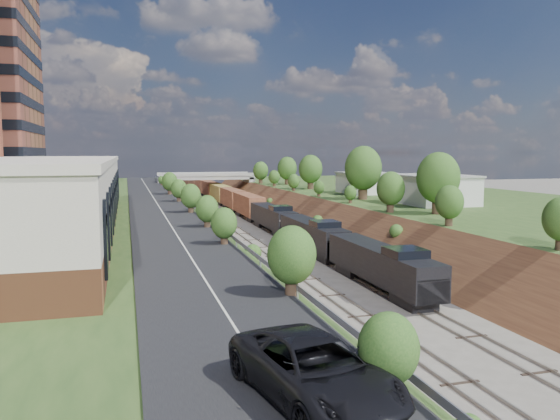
{
  "coord_description": "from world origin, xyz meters",
  "views": [
    {
      "loc": [
        -19.78,
        -18.92,
        12.5
      ],
      "look_at": [
        -2.96,
        40.6,
        6.0
      ],
      "focal_mm": 35.0,
      "sensor_mm": 36.0,
      "label": 1
    }
  ],
  "objects": [
    {
      "name": "tree_right_large",
      "position": [
        17.0,
        40.0,
        9.38
      ],
      "size": [
        5.25,
        5.25,
        7.61
      ],
      "color": "#473323",
      "rests_on": "platform_right"
    },
    {
      "name": "road",
      "position": [
        -15.5,
        60.0,
        5.05
      ],
      "size": [
        8.0,
        180.0,
        0.1
      ],
      "primitive_type": "cube",
      "color": "black",
      "rests_on": "platform_left"
    },
    {
      "name": "embankment_right",
      "position": [
        11.0,
        60.0,
        0.0
      ],
      "size": [
        10.0,
        180.0,
        10.0
      ],
      "primitive_type": "cube",
      "rotation": [
        0.0,
        0.79,
        0.0
      ],
      "color": "brown",
      "rests_on": "ground"
    },
    {
      "name": "tree_left_crest",
      "position": [
        -11.8,
        20.0,
        7.04
      ],
      "size": [
        2.45,
        2.45,
        3.55
      ],
      "color": "#473323",
      "rests_on": "platform_left"
    },
    {
      "name": "platform_left",
      "position": [
        -33.0,
        60.0,
        2.5
      ],
      "size": [
        44.0,
        180.0,
        5.0
      ],
      "primitive_type": "cube",
      "color": "#2F4E20",
      "rests_on": "ground"
    },
    {
      "name": "white_building_far",
      "position": [
        23.0,
        74.0,
        6.8
      ],
      "size": [
        8.0,
        10.0,
        3.6
      ],
      "primitive_type": "cube",
      "color": "silver",
      "rests_on": "platform_right"
    },
    {
      "name": "commercial_building",
      "position": [
        -28.0,
        38.0,
        8.51
      ],
      "size": [
        14.3,
        62.3,
        7.0
      ],
      "color": "brown",
      "rests_on": "platform_left"
    },
    {
      "name": "guardrail",
      "position": [
        -11.4,
        59.8,
        5.55
      ],
      "size": [
        0.1,
        171.0,
        0.7
      ],
      "color": "#99999E",
      "rests_on": "platform_left"
    },
    {
      "name": "white_building_near",
      "position": [
        23.5,
        52.0,
        7.0
      ],
      "size": [
        9.0,
        12.0,
        4.0
      ],
      "primitive_type": "cube",
      "color": "silver",
      "rests_on": "platform_right"
    },
    {
      "name": "suv",
      "position": [
        -14.52,
        -4.07,
        6.04
      ],
      "size": [
        4.43,
        7.29,
        1.89
      ],
      "primitive_type": "imported",
      "rotation": [
        0.0,
        0.0,
        0.2
      ],
      "color": "black",
      "rests_on": "road"
    },
    {
      "name": "overpass",
      "position": [
        0.0,
        122.0,
        4.92
      ],
      "size": [
        24.5,
        8.3,
        7.4
      ],
      "color": "gray",
      "rests_on": "ground"
    },
    {
      "name": "rail_left_track",
      "position": [
        -2.6,
        60.0,
        0.09
      ],
      "size": [
        1.58,
        180.0,
        0.18
      ],
      "primitive_type": "cube",
      "color": "gray",
      "rests_on": "ground"
    },
    {
      "name": "rail_right_track",
      "position": [
        2.6,
        60.0,
        0.09
      ],
      "size": [
        1.58,
        180.0,
        0.18
      ],
      "primitive_type": "cube",
      "color": "gray",
      "rests_on": "ground"
    },
    {
      "name": "platform_right",
      "position": [
        33.0,
        60.0,
        2.5
      ],
      "size": [
        44.0,
        180.0,
        5.0
      ],
      "primitive_type": "cube",
      "color": "#2F4E20",
      "rests_on": "ground"
    },
    {
      "name": "freight_train",
      "position": [
        2.6,
        113.96,
        2.63
      ],
      "size": [
        3.04,
        187.32,
        4.55
      ],
      "color": "black",
      "rests_on": "ground"
    },
    {
      "name": "embankment_left",
      "position": [
        -11.0,
        60.0,
        0.0
      ],
      "size": [
        10.0,
        180.0,
        10.0
      ],
      "primitive_type": "cube",
      "rotation": [
        0.0,
        0.79,
        0.0
      ],
      "color": "brown",
      "rests_on": "ground"
    }
  ]
}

